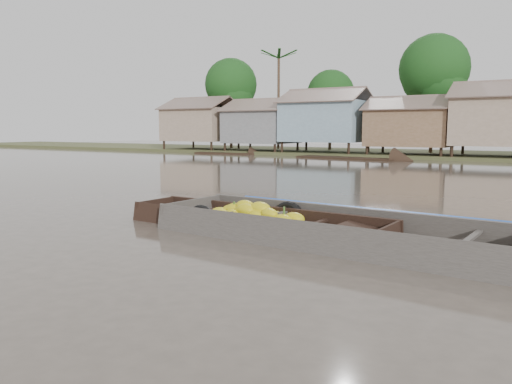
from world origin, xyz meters
The scene contains 3 objects.
ground centered at (0.00, 0.00, 0.00)m, with size 120.00×120.00×0.00m, color #4F463C.
banana_boat centered at (-0.13, 0.75, 0.18)m, with size 6.09×1.83×0.84m.
viewer_boat centered at (2.34, 0.52, 0.08)m, with size 8.45×2.84×0.67m.
Camera 1 is at (5.34, -8.23, 2.15)m, focal length 35.00 mm.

